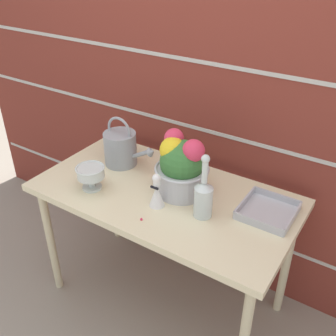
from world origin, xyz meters
The scene contains 10 objects.
ground_plane centered at (0.00, 0.00, 0.00)m, with size 12.00×12.00×0.00m, color gray.
brick_wall centered at (0.00, 0.43, 1.10)m, with size 3.60×0.08×2.20m.
patio_table centered at (0.00, 0.00, 0.67)m, with size 1.28×0.67×0.74m.
watering_can centered at (-0.35, 0.10, 0.84)m, with size 0.32×0.17×0.27m.
crystal_pedestal_bowl centered at (-0.32, -0.16, 0.82)m, with size 0.14×0.14×0.12m.
flower_planter centered at (0.06, 0.05, 0.88)m, with size 0.26×0.26×0.30m.
glass_decanter centered at (0.24, -0.06, 0.84)m, with size 0.08×0.08×0.31m.
figurine_vase centered at (0.03, -0.11, 0.81)m, with size 0.07×0.07×0.17m.
wire_tray centered at (0.48, 0.11, 0.75)m, with size 0.23×0.24×0.04m.
fallen_petal centered at (0.04, -0.24, 0.74)m, with size 0.01×0.01×0.01m.
Camera 1 is at (0.87, -1.31, 1.83)m, focal length 42.00 mm.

